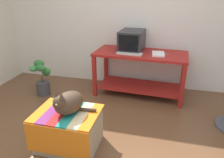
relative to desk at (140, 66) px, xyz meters
name	(u,v)px	position (x,y,z in m)	size (l,w,h in m)	color
ground_plane	(97,152)	(-0.25, -1.60, -0.51)	(14.00, 14.00, 0.00)	brown
back_wall	(131,14)	(-0.25, 0.45, 0.79)	(8.00, 0.10, 2.60)	silver
desk	(140,66)	(0.00, 0.00, 0.00)	(1.52, 0.76, 0.75)	maroon
tv_monitor	(132,41)	(-0.17, 0.12, 0.39)	(0.41, 0.54, 0.33)	#28282B
keyboard	(130,53)	(-0.16, -0.14, 0.25)	(0.40, 0.15, 0.02)	beige
book	(158,54)	(0.28, -0.07, 0.25)	(0.19, 0.27, 0.03)	white
ottoman_with_blanket	(68,129)	(-0.61, -1.56, -0.29)	(0.71, 0.56, 0.44)	tan
cat	(68,103)	(-0.58, -1.56, 0.06)	(0.47, 0.43, 0.30)	#473323
potted_plant	(42,79)	(-1.61, -0.42, -0.22)	(0.33, 0.33, 0.60)	#3D3D42
pen	(164,54)	(0.37, 0.00, 0.24)	(0.01, 0.01, 0.14)	#B7B7BC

